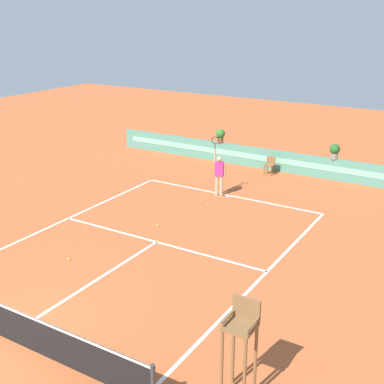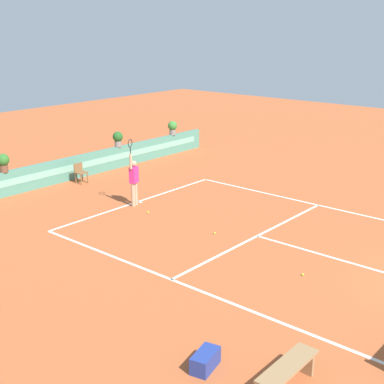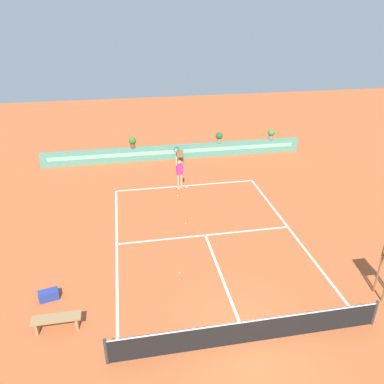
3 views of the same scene
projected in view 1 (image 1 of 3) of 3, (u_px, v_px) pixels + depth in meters
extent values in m
plane|color=#B2562D|center=(150.00, 246.00, 17.30)|extent=(60.00, 60.00, 0.00)
cube|color=white|center=(230.00, 195.00, 22.05)|extent=(8.22, 0.10, 0.01)
cube|color=white|center=(156.00, 242.00, 17.62)|extent=(8.22, 0.10, 0.01)
cube|color=white|center=(94.00, 282.00, 15.04)|extent=(0.10, 6.40, 0.01)
cube|color=white|center=(60.00, 222.00, 19.26)|extent=(0.10, 11.89, 0.01)
cube|color=white|center=(261.00, 278.00, 15.25)|extent=(0.10, 11.89, 0.01)
cube|color=white|center=(228.00, 196.00, 21.97)|extent=(0.10, 0.20, 0.01)
cube|color=black|center=(3.00, 321.00, 12.30)|extent=(8.82, 0.02, 0.95)
cube|color=white|center=(1.00, 305.00, 12.15)|extent=(8.82, 0.03, 0.06)
cube|color=#4C8E7A|center=(271.00, 160.00, 25.51)|extent=(18.00, 0.20, 1.00)
cube|color=#7ABCA8|center=(270.00, 159.00, 25.41)|extent=(17.10, 0.01, 0.28)
cylinder|color=brown|center=(222.00, 364.00, 10.30)|extent=(0.07, 0.07, 1.60)
cylinder|color=brown|center=(245.00, 373.00, 10.05)|extent=(0.07, 0.07, 1.60)
cylinder|color=brown|center=(233.00, 351.00, 10.71)|extent=(0.07, 0.07, 1.60)
cylinder|color=brown|center=(255.00, 359.00, 10.46)|extent=(0.07, 0.07, 1.60)
cube|color=brown|center=(240.00, 326.00, 10.11)|extent=(0.60, 0.60, 0.06)
cube|color=brown|center=(246.00, 308.00, 10.23)|extent=(0.60, 0.06, 0.48)
cube|color=brown|center=(228.00, 316.00, 10.19)|extent=(0.06, 0.60, 0.04)
cube|color=brown|center=(253.00, 324.00, 9.92)|extent=(0.06, 0.60, 0.04)
cylinder|color=brown|center=(264.00, 170.00, 24.78)|extent=(0.05, 0.05, 0.45)
cylinder|color=brown|center=(271.00, 171.00, 24.61)|extent=(0.05, 0.05, 0.45)
cylinder|color=brown|center=(267.00, 168.00, 25.07)|extent=(0.05, 0.05, 0.45)
cylinder|color=brown|center=(274.00, 169.00, 24.89)|extent=(0.05, 0.05, 0.45)
cube|color=brown|center=(269.00, 165.00, 24.76)|extent=(0.44, 0.44, 0.04)
cube|color=brown|center=(271.00, 160.00, 24.85)|extent=(0.44, 0.04, 0.36)
cylinder|color=tan|center=(221.00, 186.00, 21.88)|extent=(0.14, 0.14, 0.90)
cylinder|color=tan|center=(217.00, 185.00, 21.93)|extent=(0.14, 0.14, 0.90)
cube|color=#E52D84|center=(219.00, 169.00, 21.65)|extent=(0.41, 0.32, 0.60)
sphere|color=tan|center=(220.00, 159.00, 21.51)|extent=(0.22, 0.22, 0.22)
cylinder|color=tan|center=(215.00, 156.00, 21.51)|extent=(0.09, 0.09, 0.55)
cylinder|color=black|center=(215.00, 146.00, 21.37)|extent=(0.04, 0.04, 0.24)
torus|color=#262626|center=(215.00, 140.00, 21.29)|extent=(0.30, 0.12, 0.31)
cylinder|color=tan|center=(224.00, 170.00, 21.62)|extent=(0.09, 0.09, 0.50)
sphere|color=#CCE033|center=(201.00, 200.00, 21.38)|extent=(0.07, 0.07, 0.07)
sphere|color=#CCE033|center=(69.00, 259.00, 16.33)|extent=(0.07, 0.07, 0.07)
sphere|color=#CCE033|center=(158.00, 225.00, 18.91)|extent=(0.07, 0.07, 0.07)
cylinder|color=brown|center=(220.00, 140.00, 26.70)|extent=(0.32, 0.32, 0.28)
sphere|color=#2D6B28|center=(220.00, 134.00, 26.59)|extent=(0.48, 0.48, 0.48)
cylinder|color=gray|center=(334.00, 156.00, 23.78)|extent=(0.32, 0.32, 0.28)
sphere|color=#235B23|center=(335.00, 149.00, 23.66)|extent=(0.48, 0.48, 0.48)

